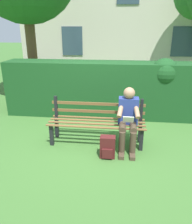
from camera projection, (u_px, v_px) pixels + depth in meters
name	position (u px, v px, depth m)	size (l,w,h in m)	color
ground	(97.00, 143.00, 4.65)	(60.00, 60.00, 0.00)	#3D6B2D
park_bench	(97.00, 121.00, 4.56)	(1.93, 0.54, 0.91)	black
person_seated	(128.00, 117.00, 4.26)	(0.44, 0.73, 1.20)	navy
hedge_backdrop	(104.00, 88.00, 5.89)	(5.07, 0.85, 1.56)	#19471E
building_facade	(127.00, 10.00, 10.54)	(9.36, 3.19, 5.98)	beige
backpack	(108.00, 147.00, 4.07)	(0.27, 0.24, 0.42)	#4C1919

